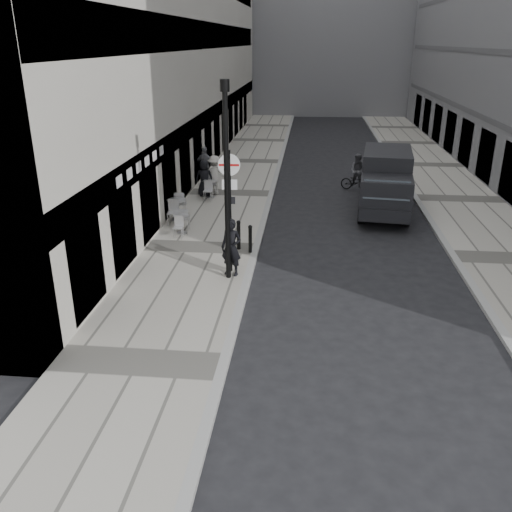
{
  "coord_description": "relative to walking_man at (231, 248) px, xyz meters",
  "views": [
    {
      "loc": [
        1.84,
        -7.86,
        7.14
      ],
      "look_at": [
        0.41,
        6.45,
        1.4
      ],
      "focal_mm": 38.0,
      "sensor_mm": 36.0,
      "label": 1
    }
  ],
  "objects": [
    {
      "name": "cafe_table_far",
      "position": [
        -2.32,
        9.07,
        -0.44
      ],
      "size": [
        0.74,
        1.66,
        0.95
      ],
      "color": "silver",
      "rests_on": "sidewalk"
    },
    {
      "name": "panel_van",
      "position": [
        5.74,
        7.93,
        0.43
      ],
      "size": [
        2.69,
        5.76,
        2.62
      ],
      "rotation": [
        0.0,
        0.0,
        -0.12
      ],
      "color": "black",
      "rests_on": "ground"
    },
    {
      "name": "cafe_table_near",
      "position": [
        -3.07,
        5.4,
        -0.4
      ],
      "size": [
        0.8,
        1.82,
        1.03
      ],
      "color": "silver",
      "rests_on": "sidewalk"
    },
    {
      "name": "lamppost",
      "position": [
        -0.07,
        -0.23,
        2.43
      ],
      "size": [
        0.27,
        0.27,
        6.02
      ],
      "color": "black",
      "rests_on": "sidewalk"
    },
    {
      "name": "bollard_far",
      "position": [
        -0.07,
        2.3,
        -0.42
      ],
      "size": [
        0.13,
        0.13,
        1.01
      ],
      "primitive_type": "cylinder",
      "color": "black",
      "rests_on": "sidewalk"
    },
    {
      "name": "building_far",
      "position": [
        2.03,
        48.02,
        9.96
      ],
      "size": [
        24.0,
        16.0,
        22.0
      ],
      "primitive_type": "cube",
      "color": "slate",
      "rests_on": "ground"
    },
    {
      "name": "pedestrian_b",
      "position": [
        -2.19,
        9.7,
        0.02
      ],
      "size": [
        1.23,
        0.73,
        1.88
      ],
      "primitive_type": "imported",
      "rotation": [
        0.0,
        0.0,
        3.17
      ],
      "color": "#ADAAA0",
      "rests_on": "sidewalk"
    },
    {
      "name": "pedestrian_a",
      "position": [
        -3.04,
        11.63,
        0.04
      ],
      "size": [
        1.19,
        0.65,
        1.93
      ],
      "primitive_type": "imported",
      "rotation": [
        0.0,
        0.0,
        2.98
      ],
      "color": "slate",
      "rests_on": "sidewalk"
    },
    {
      "name": "sign_post",
      "position": [
        -0.07,
        0.31,
        1.6
      ],
      "size": [
        0.68,
        0.11,
        3.95
      ],
      "rotation": [
        0.0,
        0.0,
        0.06
      ],
      "color": "black",
      "rests_on": "sidewalk"
    },
    {
      "name": "pedestrian_c",
      "position": [
        -2.64,
        9.29,
        -0.05
      ],
      "size": [
        0.9,
        0.64,
        1.74
      ],
      "primitive_type": "imported",
      "rotation": [
        0.0,
        0.0,
        3.24
      ],
      "color": "black",
      "rests_on": "sidewalk"
    },
    {
      "name": "walking_man",
      "position": [
        0.0,
        0.0,
        0.0
      ],
      "size": [
        0.76,
        0.6,
        1.85
      ],
      "primitive_type": "imported",
      "rotation": [
        0.0,
        0.0,
        -0.26
      ],
      "color": "black",
      "rests_on": "sidewalk"
    },
    {
      "name": "ground",
      "position": [
        0.53,
        -7.98,
        -1.04
      ],
      "size": [
        120.0,
        120.0,
        0.0
      ],
      "primitive_type": "plane",
      "color": "black",
      "rests_on": "ground"
    },
    {
      "name": "building_left",
      "position": [
        -5.47,
        16.52,
        7.96
      ],
      "size": [
        4.0,
        45.0,
        18.0
      ],
      "primitive_type": "cube",
      "color": "#BCB8AB",
      "rests_on": "ground"
    },
    {
      "name": "cyclist",
      "position": [
        4.82,
        11.48,
        -0.31
      ],
      "size": [
        1.83,
        1.23,
        1.87
      ],
      "rotation": [
        0.0,
        0.0,
        -0.4
      ],
      "color": "black",
      "rests_on": "ground"
    },
    {
      "name": "cafe_table_mid",
      "position": [
        -2.5,
        3.79,
        -0.5
      ],
      "size": [
        0.65,
        1.47,
        0.84
      ],
      "color": "silver",
      "rests_on": "sidewalk"
    },
    {
      "name": "bollard_near",
      "position": [
        0.38,
        2.01,
        -0.45
      ],
      "size": [
        0.13,
        0.13,
        0.94
      ],
      "primitive_type": "cylinder",
      "color": "black",
      "rests_on": "sidewalk"
    },
    {
      "name": "far_sidewalk",
      "position": [
        9.53,
        10.02,
        -0.98
      ],
      "size": [
        4.0,
        60.0,
        0.12
      ],
      "primitive_type": "cube",
      "color": "#A29E93",
      "rests_on": "ground"
    },
    {
      "name": "sidewalk",
      "position": [
        -1.47,
        10.02,
        -0.98
      ],
      "size": [
        4.0,
        60.0,
        0.12
      ],
      "primitive_type": "cube",
      "color": "#A29E93",
      "rests_on": "ground"
    }
  ]
}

